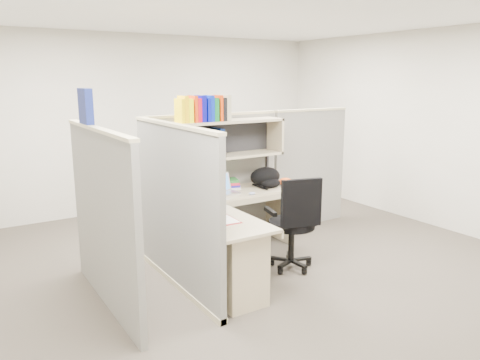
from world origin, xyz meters
TOP-DOWN VIEW (x-y plane):
  - ground at (0.00, 0.00)m, footprint 6.00×6.00m
  - room_shell at (0.00, 0.00)m, footprint 6.00×6.00m
  - cubicle at (-0.37, 0.45)m, footprint 3.79×1.84m
  - desk at (-0.41, -0.29)m, footprint 1.74×1.75m
  - laptop at (-0.06, 0.52)m, footprint 0.35×0.35m
  - backpack at (0.58, 0.56)m, footprint 0.48×0.42m
  - orange_cap at (0.81, 0.49)m, footprint 0.18×0.21m
  - snack_canister at (-0.51, -0.15)m, footprint 0.11×0.11m
  - tissue_box at (-0.73, -0.44)m, footprint 0.13×0.13m
  - mouse at (0.19, 0.32)m, footprint 0.10×0.08m
  - paper_cup at (0.03, 0.76)m, footprint 0.08×0.08m
  - book_stack at (0.17, 0.74)m, footprint 0.22×0.27m
  - loose_paper at (-0.59, -0.33)m, footprint 0.25×0.32m
  - task_chair at (0.32, -0.28)m, footprint 0.59×0.55m

SIDE VIEW (x-z plane):
  - ground at x=0.00m, z-range 0.00..0.00m
  - task_chair at x=0.32m, z-range -0.15..0.89m
  - desk at x=-0.41m, z-range 0.07..0.80m
  - loose_paper at x=-0.59m, z-range 0.73..0.73m
  - mouse at x=0.19m, z-range 0.73..0.76m
  - paper_cup at x=0.03m, z-range 0.73..0.82m
  - orange_cap at x=0.81m, z-range 0.73..0.83m
  - book_stack at x=0.17m, z-range 0.73..0.84m
  - snack_canister at x=-0.51m, z-range 0.73..0.84m
  - tissue_box at x=-0.73m, z-range 0.73..0.93m
  - laptop at x=-0.06m, z-range 0.73..0.96m
  - backpack at x=0.58m, z-range 0.73..0.97m
  - cubicle at x=-0.37m, z-range -0.07..1.88m
  - room_shell at x=0.00m, z-range -1.38..4.62m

